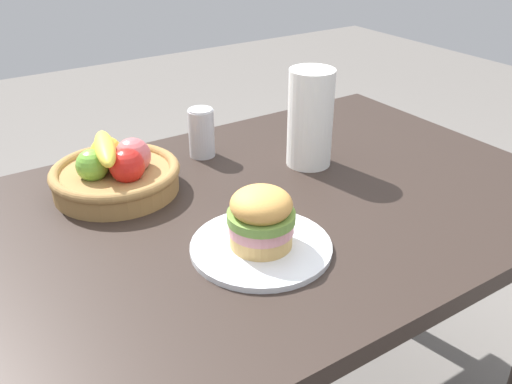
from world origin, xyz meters
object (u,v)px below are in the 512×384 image
at_px(soda_can, 201,133).
at_px(fruit_basket, 116,172).
at_px(sandwich, 261,218).
at_px(plate, 261,247).
at_px(paper_towel_roll, 310,118).

bearing_deg(soda_can, fruit_basket, -165.41).
bearing_deg(sandwich, plate, 90.00).
distance_m(plate, paper_towel_roll, 0.42).
bearing_deg(fruit_basket, plate, -69.57).
distance_m(plate, sandwich, 0.06).
relative_size(plate, fruit_basket, 0.93).
height_order(soda_can, fruit_basket, fruit_basket).
bearing_deg(fruit_basket, soda_can, 14.59).
distance_m(plate, fruit_basket, 0.40).
distance_m(soda_can, paper_towel_roll, 0.28).
relative_size(sandwich, fruit_basket, 0.44).
relative_size(sandwich, soda_can, 1.01).
bearing_deg(paper_towel_roll, fruit_basket, 164.83).
distance_m(sandwich, soda_can, 0.46).
distance_m(fruit_basket, paper_towel_roll, 0.48).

